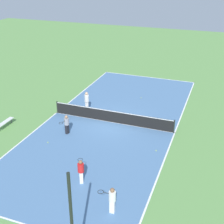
{
  "coord_description": "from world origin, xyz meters",
  "views": [
    {
      "loc": [
        -7.56,
        20.36,
        11.31
      ],
      "look_at": [
        0.0,
        0.0,
        0.9
      ],
      "focal_mm": 50.0,
      "sensor_mm": 36.0,
      "label": 1
    }
  ],
  "objects_px": {
    "tennis_ball_left_sideline": "(48,143)",
    "tennis_ball_right_alley": "(141,98)",
    "bench": "(5,123)",
    "tennis_net": "(112,116)",
    "player_far_white": "(112,199)",
    "tennis_ball_near_net": "(156,151)",
    "player_baseline_gray": "(67,123)",
    "player_near_white": "(87,100)",
    "player_coach_red": "(81,170)"
  },
  "relations": [
    {
      "from": "tennis_ball_left_sideline",
      "to": "bench",
      "type": "bearing_deg",
      "value": -12.3
    },
    {
      "from": "tennis_net",
      "to": "player_baseline_gray",
      "type": "height_order",
      "value": "player_baseline_gray"
    },
    {
      "from": "tennis_net",
      "to": "player_baseline_gray",
      "type": "distance_m",
      "value": 3.76
    },
    {
      "from": "bench",
      "to": "tennis_ball_right_alley",
      "type": "distance_m",
      "value": 12.19
    },
    {
      "from": "tennis_ball_right_alley",
      "to": "tennis_ball_near_net",
      "type": "relative_size",
      "value": 1.0
    },
    {
      "from": "player_baseline_gray",
      "to": "player_near_white",
      "type": "distance_m",
      "value": 4.01
    },
    {
      "from": "player_far_white",
      "to": "tennis_ball_left_sideline",
      "type": "xyz_separation_m",
      "value": [
        6.49,
        -4.68,
        -0.82
      ]
    },
    {
      "from": "tennis_net",
      "to": "player_coach_red",
      "type": "relative_size",
      "value": 6.5
    },
    {
      "from": "player_near_white",
      "to": "tennis_net",
      "type": "bearing_deg",
      "value": 138.82
    },
    {
      "from": "bench",
      "to": "player_near_white",
      "type": "xyz_separation_m",
      "value": [
        -4.66,
        -4.74,
        0.61
      ]
    },
    {
      "from": "player_far_white",
      "to": "tennis_ball_left_sideline",
      "type": "height_order",
      "value": "player_far_white"
    },
    {
      "from": "player_baseline_gray",
      "to": "player_far_white",
      "type": "xyz_separation_m",
      "value": [
        -5.86,
        6.35,
        0.03
      ]
    },
    {
      "from": "player_coach_red",
      "to": "tennis_ball_left_sideline",
      "type": "distance_m",
      "value": 5.15
    },
    {
      "from": "player_far_white",
      "to": "tennis_ball_left_sideline",
      "type": "bearing_deg",
      "value": -39.73
    },
    {
      "from": "bench",
      "to": "tennis_ball_left_sideline",
      "type": "distance_m",
      "value": 4.37
    },
    {
      "from": "bench",
      "to": "tennis_ball_near_net",
      "type": "bearing_deg",
      "value": 93.38
    },
    {
      "from": "player_coach_red",
      "to": "tennis_ball_near_net",
      "type": "xyz_separation_m",
      "value": [
        -3.24,
        -4.69,
        -0.82
      ]
    },
    {
      "from": "player_coach_red",
      "to": "tennis_ball_right_alley",
      "type": "relative_size",
      "value": 22.07
    },
    {
      "from": "tennis_net",
      "to": "player_coach_red",
      "type": "bearing_deg",
      "value": 97.23
    },
    {
      "from": "player_coach_red",
      "to": "tennis_ball_right_alley",
      "type": "bearing_deg",
      "value": -27.67
    },
    {
      "from": "tennis_net",
      "to": "tennis_ball_right_alley",
      "type": "xyz_separation_m",
      "value": [
        -0.85,
        -5.45,
        -0.49
      ]
    },
    {
      "from": "player_coach_red",
      "to": "player_far_white",
      "type": "relative_size",
      "value": 1.0
    },
    {
      "from": "player_coach_red",
      "to": "tennis_ball_left_sideline",
      "type": "xyz_separation_m",
      "value": [
        4.05,
        -3.08,
        -0.82
      ]
    },
    {
      "from": "player_far_white",
      "to": "tennis_ball_right_alley",
      "type": "distance_m",
      "value": 14.88
    },
    {
      "from": "tennis_ball_left_sideline",
      "to": "tennis_ball_near_net",
      "type": "relative_size",
      "value": 1.0
    },
    {
      "from": "bench",
      "to": "tennis_ball_left_sideline",
      "type": "bearing_deg",
      "value": 77.7
    },
    {
      "from": "player_baseline_gray",
      "to": "tennis_ball_near_net",
      "type": "relative_size",
      "value": 21.47
    },
    {
      "from": "bench",
      "to": "tennis_net",
      "type": "bearing_deg",
      "value": 115.95
    },
    {
      "from": "player_baseline_gray",
      "to": "tennis_ball_near_net",
      "type": "height_order",
      "value": "player_baseline_gray"
    },
    {
      "from": "tennis_net",
      "to": "player_baseline_gray",
      "type": "relative_size",
      "value": 6.69
    },
    {
      "from": "tennis_net",
      "to": "bench",
      "type": "bearing_deg",
      "value": 25.95
    },
    {
      "from": "tennis_net",
      "to": "tennis_ball_left_sideline",
      "type": "relative_size",
      "value": 143.54
    },
    {
      "from": "tennis_ball_right_alley",
      "to": "player_baseline_gray",
      "type": "bearing_deg",
      "value": 68.25
    },
    {
      "from": "bench",
      "to": "player_baseline_gray",
      "type": "xyz_separation_m",
      "value": [
        -4.89,
        -0.74,
        0.46
      ]
    },
    {
      "from": "tennis_ball_right_alley",
      "to": "bench",
      "type": "bearing_deg",
      "value": 47.76
    },
    {
      "from": "tennis_ball_near_net",
      "to": "tennis_net",
      "type": "bearing_deg",
      "value": -34.52
    },
    {
      "from": "player_baseline_gray",
      "to": "tennis_ball_left_sideline",
      "type": "relative_size",
      "value": 21.47
    },
    {
      "from": "player_coach_red",
      "to": "tennis_ball_right_alley",
      "type": "distance_m",
      "value": 13.06
    },
    {
      "from": "bench",
      "to": "player_near_white",
      "type": "relative_size",
      "value": 1.03
    },
    {
      "from": "bench",
      "to": "tennis_ball_left_sideline",
      "type": "height_order",
      "value": "bench"
    },
    {
      "from": "tennis_net",
      "to": "tennis_ball_near_net",
      "type": "height_order",
      "value": "tennis_net"
    },
    {
      "from": "player_baseline_gray",
      "to": "tennis_net",
      "type": "bearing_deg",
      "value": 150.51
    },
    {
      "from": "player_coach_red",
      "to": "player_far_white",
      "type": "height_order",
      "value": "same"
    },
    {
      "from": "player_coach_red",
      "to": "player_baseline_gray",
      "type": "height_order",
      "value": "player_coach_red"
    },
    {
      "from": "tennis_ball_left_sideline",
      "to": "tennis_ball_right_alley",
      "type": "height_order",
      "value": "same"
    },
    {
      "from": "tennis_net",
      "to": "player_far_white",
      "type": "distance_m",
      "value": 9.8
    },
    {
      "from": "tennis_ball_left_sideline",
      "to": "player_far_white",
      "type": "bearing_deg",
      "value": 144.21
    },
    {
      "from": "player_coach_red",
      "to": "player_near_white",
      "type": "distance_m",
      "value": 9.48
    },
    {
      "from": "player_coach_red",
      "to": "tennis_ball_right_alley",
      "type": "height_order",
      "value": "player_coach_red"
    },
    {
      "from": "player_near_white",
      "to": "player_far_white",
      "type": "distance_m",
      "value": 12.01
    }
  ]
}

